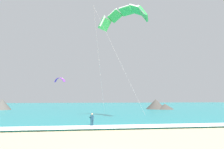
{
  "coord_description": "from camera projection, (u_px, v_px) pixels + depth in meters",
  "views": [
    {
      "loc": [
        -0.88,
        -12.03,
        3.52
      ],
      "look_at": [
        3.17,
        15.81,
        6.57
      ],
      "focal_mm": 34.42,
      "sensor_mm": 36.0,
      "label": 1
    }
  ],
  "objects": [
    {
      "name": "sea",
      "position": [
        83.0,
        107.0,
        82.24
      ],
      "size": [
        200.0,
        120.0,
        0.2
      ],
      "primitive_type": "cube",
      "color": "teal",
      "rests_on": "ground"
    },
    {
      "name": "surf_foam",
      "position": [
        88.0,
        127.0,
        24.21
      ],
      "size": [
        200.0,
        2.87,
        0.04
      ],
      "primitive_type": "cube",
      "color": "white",
      "rests_on": "sea"
    },
    {
      "name": "surfboard",
      "position": [
        92.0,
        127.0,
        25.35
      ],
      "size": [
        0.65,
        1.45,
        0.09
      ],
      "color": "yellow",
      "rests_on": "ground"
    },
    {
      "name": "kitesurfer",
      "position": [
        92.0,
        120.0,
        25.46
      ],
      "size": [
        0.57,
        0.57,
        1.69
      ],
      "color": "#143347",
      "rests_on": "ground"
    },
    {
      "name": "kite_primary",
      "position": [
        124.0,
        15.0,
        32.54
      ],
      "size": [
        7.88,
        7.49,
        16.16
      ],
      "color": "green"
    },
    {
      "name": "kite_distant",
      "position": [
        60.0,
        79.0,
        62.22
      ],
      "size": [
        3.4,
        2.81,
        1.36
      ],
      "color": "purple"
    },
    {
      "name": "headland_right",
      "position": [
        159.0,
        105.0,
        62.96
      ],
      "size": [
        8.14,
        7.61,
        3.07
      ],
      "color": "#47423D",
      "rests_on": "ground"
    }
  ]
}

